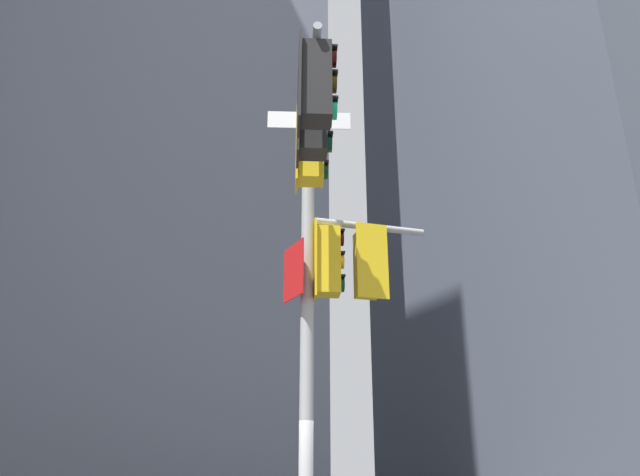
{
  "coord_description": "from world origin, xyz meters",
  "views": [
    {
      "loc": [
        -3.26,
        -7.56,
        1.91
      ],
      "look_at": [
        0.15,
        -0.1,
        5.06
      ],
      "focal_mm": 33.89,
      "sensor_mm": 36.0,
      "label": 1
    }
  ],
  "objects": [
    {
      "name": "building_tower_right",
      "position": [
        19.77,
        11.09,
        24.76
      ],
      "size": [
        15.98,
        15.98,
        49.51
      ],
      "primitive_type": "cube",
      "color": "#4C5460",
      "rests_on": "ground"
    },
    {
      "name": "signal_pole_assembly",
      "position": [
        -0.09,
        -0.69,
        5.04
      ],
      "size": [
        3.01,
        2.87,
        8.1
      ],
      "color": "#9EA0A3",
      "rests_on": "ground"
    }
  ]
}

